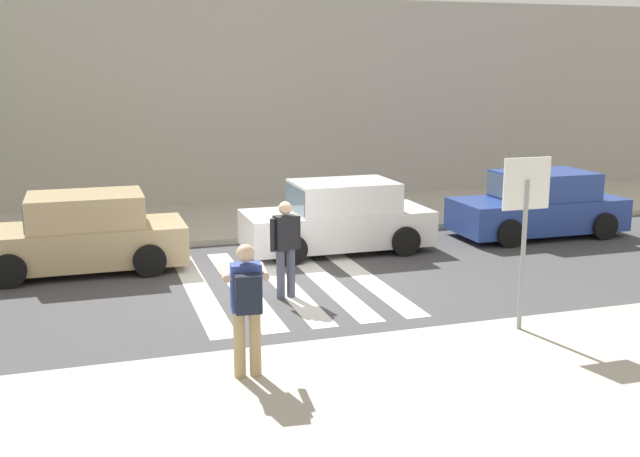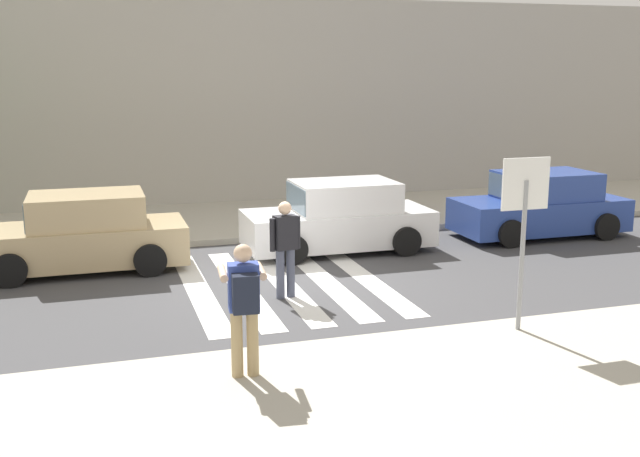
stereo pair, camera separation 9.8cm
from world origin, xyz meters
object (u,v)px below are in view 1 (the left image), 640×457
at_px(stop_sign, 525,205).
at_px(parked_car_white, 339,219).
at_px(parked_car_tan, 82,235).
at_px(parked_car_blue, 539,206).
at_px(photographer_with_backpack, 247,299).
at_px(pedestrian_crossing, 285,244).

relative_size(stop_sign, parked_car_white, 0.63).
xyz_separation_m(parked_car_tan, parked_car_white, (5.41, 0.00, 0.00)).
bearing_deg(parked_car_blue, parked_car_white, 180.00).
height_order(photographer_with_backpack, parked_car_tan, photographer_with_backpack).
bearing_deg(stop_sign, parked_car_white, 97.79).
bearing_deg(pedestrian_crossing, stop_sign, -46.46).
bearing_deg(parked_car_white, pedestrian_crossing, -124.00).
height_order(photographer_with_backpack, parked_car_blue, photographer_with_backpack).
xyz_separation_m(photographer_with_backpack, parked_car_blue, (8.55, 6.48, -0.44)).
bearing_deg(photographer_with_backpack, stop_sign, 7.04).
bearing_deg(parked_car_blue, pedestrian_crossing, -157.25).
height_order(photographer_with_backpack, parked_car_white, photographer_with_backpack).
bearing_deg(parked_car_white, parked_car_blue, -0.00).
bearing_deg(pedestrian_crossing, parked_car_tan, 138.71).
bearing_deg(parked_car_tan, parked_car_blue, -0.00).
height_order(pedestrian_crossing, parked_car_blue, pedestrian_crossing).
relative_size(pedestrian_crossing, parked_car_blue, 0.42).
distance_m(stop_sign, parked_car_blue, 7.45).
relative_size(parked_car_tan, parked_car_white, 1.00).
relative_size(stop_sign, pedestrian_crossing, 1.50).
height_order(parked_car_tan, parked_car_white, same).
relative_size(parked_car_white, parked_car_blue, 1.00).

